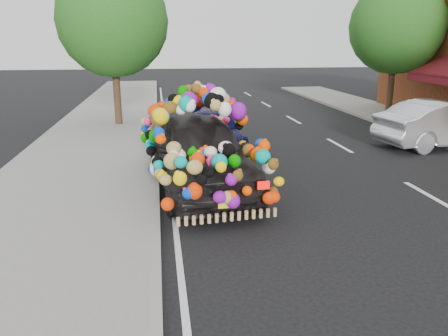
% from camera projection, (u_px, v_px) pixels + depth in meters
% --- Properties ---
extents(ground, '(100.00, 100.00, 0.00)m').
position_uv_depth(ground, '(271.00, 205.00, 9.03)').
color(ground, black).
rests_on(ground, ground).
extents(sidewalk, '(4.00, 60.00, 0.12)m').
position_uv_depth(sidewalk, '(54.00, 215.00, 8.40)').
color(sidewalk, gray).
rests_on(sidewalk, ground).
extents(kerb, '(0.15, 60.00, 0.13)m').
position_uv_depth(kerb, '(156.00, 209.00, 8.67)').
color(kerb, gray).
rests_on(kerb, ground).
extents(lane_markings, '(6.00, 50.00, 0.01)m').
position_uv_depth(lane_markings, '(431.00, 196.00, 9.55)').
color(lane_markings, silver).
rests_on(lane_markings, ground).
extents(tree_near_sidewalk, '(4.20, 4.20, 6.13)m').
position_uv_depth(tree_near_sidewalk, '(112.00, 21.00, 16.40)').
color(tree_near_sidewalk, '#332114').
rests_on(tree_near_sidewalk, ground).
extents(tree_far_b, '(4.00, 4.00, 5.90)m').
position_uv_depth(tree_far_b, '(397.00, 27.00, 18.60)').
color(tree_far_b, '#332114').
rests_on(tree_far_b, ground).
extents(plush_art_car, '(2.87, 5.35, 2.33)m').
position_uv_depth(plush_art_car, '(199.00, 136.00, 9.86)').
color(plush_art_car, black).
rests_on(plush_art_car, ground).
extents(navy_sedan, '(1.67, 4.08, 1.18)m').
position_uv_depth(navy_sedan, '(213.00, 130.00, 13.71)').
color(navy_sedan, black).
rests_on(navy_sedan, ground).
extents(silver_hatchback, '(4.68, 2.21, 1.48)m').
position_uv_depth(silver_hatchback, '(445.00, 124.00, 13.98)').
color(silver_hatchback, '#B5B8BD').
rests_on(silver_hatchback, ground).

